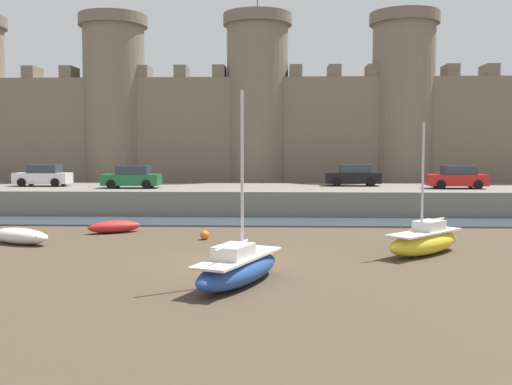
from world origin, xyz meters
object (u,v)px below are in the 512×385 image
(mooring_buoy_mid_mud, at_px, (205,235))
(sailboat_foreground_centre, at_px, (425,241))
(rowboat_midflat_left, at_px, (19,236))
(car_quay_east, at_px, (43,176))
(car_quay_centre_east, at_px, (457,178))
(car_quay_centre_west, at_px, (132,177))
(mooring_buoy_near_shore, at_px, (268,257))
(car_quay_west, at_px, (353,176))
(sailboat_near_channel_right, at_px, (238,268))
(rowboat_near_channel_left, at_px, (114,226))

(mooring_buoy_mid_mud, bearing_deg, sailboat_foreground_centre, -20.97)
(rowboat_midflat_left, relative_size, car_quay_east, 0.91)
(rowboat_midflat_left, height_order, mooring_buoy_mid_mud, rowboat_midflat_left)
(car_quay_centre_east, height_order, car_quay_centre_west, same)
(rowboat_midflat_left, height_order, mooring_buoy_near_shore, rowboat_midflat_left)
(rowboat_midflat_left, distance_m, car_quay_centre_west, 14.97)
(car_quay_centre_east, bearing_deg, car_quay_west, 158.40)
(rowboat_midflat_left, relative_size, sailboat_near_channel_right, 0.58)
(rowboat_near_channel_left, distance_m, car_quay_east, 15.70)
(mooring_buoy_mid_mud, relative_size, car_quay_west, 0.11)
(mooring_buoy_near_shore, distance_m, car_quay_east, 27.17)
(sailboat_near_channel_right, bearing_deg, rowboat_midflat_left, 143.46)
(rowboat_near_channel_left, height_order, rowboat_midflat_left, rowboat_midflat_left)
(rowboat_midflat_left, height_order, car_quay_centre_east, car_quay_centre_east)
(car_quay_east, relative_size, car_quay_west, 1.00)
(mooring_buoy_mid_mud, xyz_separation_m, car_quay_east, (-14.11, 14.97, 2.26))
(mooring_buoy_mid_mud, relative_size, mooring_buoy_near_shore, 1.14)
(car_quay_east, xyz_separation_m, car_quay_centre_west, (7.26, -1.93, 0.00))
(mooring_buoy_near_shore, bearing_deg, car_quay_centre_west, 118.35)
(rowboat_near_channel_left, distance_m, sailboat_foreground_centre, 16.36)
(car_quay_west, xyz_separation_m, car_quay_centre_west, (-16.27, -3.15, 0.00))
(sailboat_foreground_centre, xyz_separation_m, car_quay_west, (-0.59, 20.03, 1.90))
(car_quay_centre_west, bearing_deg, rowboat_near_channel_left, -81.26)
(rowboat_near_channel_left, xyz_separation_m, car_quay_centre_east, (21.61, 11.19, 2.14))
(sailboat_near_channel_right, xyz_separation_m, car_quay_centre_east, (14.07, 23.29, 1.91))
(mooring_buoy_mid_mud, height_order, car_quay_west, car_quay_west)
(sailboat_foreground_centre, bearing_deg, car_quay_west, 91.68)
(rowboat_near_channel_left, distance_m, mooring_buoy_near_shore, 11.66)
(mooring_buoy_near_shore, relative_size, car_quay_west, 0.10)
(mooring_buoy_mid_mud, distance_m, car_quay_east, 20.69)
(car_quay_centre_west, bearing_deg, car_quay_east, 165.11)
(rowboat_near_channel_left, relative_size, rowboat_midflat_left, 0.79)
(car_quay_east, bearing_deg, mooring_buoy_mid_mud, -46.70)
(sailboat_foreground_centre, bearing_deg, rowboat_near_channel_left, 158.25)
(rowboat_midflat_left, bearing_deg, car_quay_east, 107.99)
(sailboat_near_channel_right, relative_size, car_quay_centre_west, 1.58)
(car_quay_east, height_order, car_quay_centre_west, same)
(sailboat_foreground_centre, distance_m, car_quay_centre_east, 18.51)
(car_quay_east, bearing_deg, rowboat_near_channel_left, -55.01)
(rowboat_near_channel_left, relative_size, sailboat_foreground_centre, 0.52)
(rowboat_midflat_left, bearing_deg, car_quay_centre_east, 30.98)
(rowboat_near_channel_left, bearing_deg, mooring_buoy_near_shore, -43.29)
(sailboat_near_channel_right, xyz_separation_m, mooring_buoy_near_shore, (0.94, 4.10, -0.38))
(sailboat_near_channel_right, distance_m, mooring_buoy_mid_mud, 10.15)
(sailboat_near_channel_right, relative_size, car_quay_west, 1.58)
(mooring_buoy_near_shore, bearing_deg, car_quay_east, 130.01)
(sailboat_near_channel_right, xyz_separation_m, mooring_buoy_mid_mud, (-2.36, 9.87, -0.35))
(car_quay_west, bearing_deg, car_quay_east, -177.04)
(car_quay_east, height_order, car_quay_centre_east, same)
(rowboat_midflat_left, bearing_deg, mooring_buoy_near_shore, -18.84)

